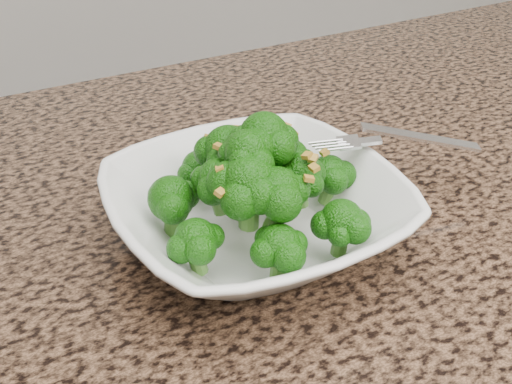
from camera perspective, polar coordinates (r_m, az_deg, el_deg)
granite_counter at (r=0.55m, az=13.70°, el=-7.86°), size 1.64×1.04×0.03m
bowl at (r=0.54m, az=0.00°, el=-1.83°), size 0.24×0.24×0.06m
broccoli_pile at (r=0.50m, az=0.00°, el=4.52°), size 0.21×0.21×0.08m
garlic_topping at (r=0.49m, az=0.00°, el=8.76°), size 0.13×0.13×0.01m
fork at (r=0.58m, az=10.27°, el=4.54°), size 0.18×0.11×0.01m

